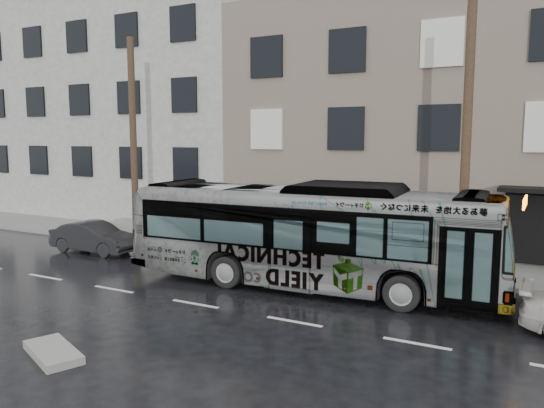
{
  "coord_description": "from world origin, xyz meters",
  "views": [
    {
      "loc": [
        9.0,
        -14.68,
        4.83
      ],
      "look_at": [
        -0.12,
        2.5,
        2.38
      ],
      "focal_mm": 35.0,
      "sensor_mm": 36.0,
      "label": 1
    }
  ],
  "objects_px": {
    "utility_pole_rear": "(133,142)",
    "sign_post": "(498,248)",
    "bus": "(310,235)",
    "utility_pole_front": "(466,143)",
    "dark_sedan": "(94,237)"
  },
  "relations": [
    {
      "from": "bus",
      "to": "utility_pole_rear",
      "type": "bearing_deg",
      "value": 72.18
    },
    {
      "from": "bus",
      "to": "utility_pole_front",
      "type": "bearing_deg",
      "value": -62.42
    },
    {
      "from": "utility_pole_rear",
      "to": "sign_post",
      "type": "relative_size",
      "value": 3.75
    },
    {
      "from": "sign_post",
      "to": "bus",
      "type": "xyz_separation_m",
      "value": [
        -5.41,
        -2.55,
        0.35
      ]
    },
    {
      "from": "sign_post",
      "to": "dark_sedan",
      "type": "distance_m",
      "value": 15.71
    },
    {
      "from": "dark_sedan",
      "to": "sign_post",
      "type": "bearing_deg",
      "value": -84.01
    },
    {
      "from": "utility_pole_front",
      "to": "dark_sedan",
      "type": "xyz_separation_m",
      "value": [
        -14.46,
        -2.06,
        -4.0
      ]
    },
    {
      "from": "utility_pole_front",
      "to": "bus",
      "type": "height_order",
      "value": "utility_pole_front"
    },
    {
      "from": "bus",
      "to": "dark_sedan",
      "type": "bearing_deg",
      "value": 84.17
    },
    {
      "from": "utility_pole_front",
      "to": "utility_pole_rear",
      "type": "relative_size",
      "value": 1.0
    },
    {
      "from": "utility_pole_rear",
      "to": "dark_sedan",
      "type": "distance_m",
      "value": 4.53
    },
    {
      "from": "utility_pole_front",
      "to": "bus",
      "type": "relative_size",
      "value": 0.74
    },
    {
      "from": "utility_pole_front",
      "to": "utility_pole_rear",
      "type": "height_order",
      "value": "same"
    },
    {
      "from": "sign_post",
      "to": "bus",
      "type": "distance_m",
      "value": 5.99
    },
    {
      "from": "utility_pole_front",
      "to": "dark_sedan",
      "type": "distance_m",
      "value": 15.14
    }
  ]
}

